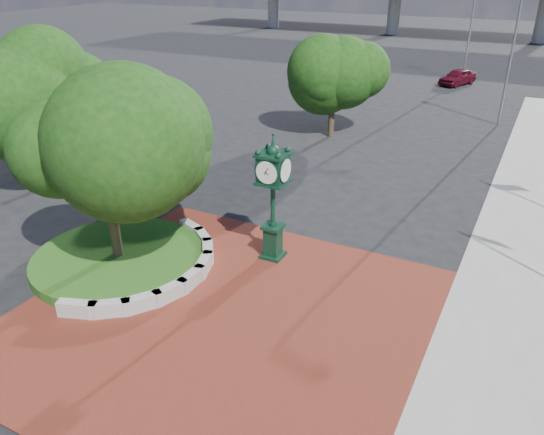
{
  "coord_description": "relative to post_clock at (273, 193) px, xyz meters",
  "views": [
    {
      "loc": [
        7.58,
        -12.13,
        9.92
      ],
      "look_at": [
        0.47,
        1.5,
        2.45
      ],
      "focal_mm": 35.0,
      "sensor_mm": 36.0,
      "label": 1
    }
  ],
  "objects": [
    {
      "name": "tree_northwest",
      "position": [
        -12.72,
        2.0,
        1.54
      ],
      "size": [
        5.6,
        5.6,
        6.93
      ],
      "color": "#38281C",
      "rests_on": "ground"
    },
    {
      "name": "plaza",
      "position": [
        0.28,
        -4.0,
        -2.57
      ],
      "size": [
        12.0,
        12.0,
        0.04
      ],
      "primitive_type": "cube",
      "color": "maroon",
      "rests_on": "ground"
    },
    {
      "name": "street_lamp_near",
      "position": [
        5.47,
        22.52,
        2.47
      ],
      "size": [
        1.85,
        0.87,
        8.63
      ],
      "color": "slate",
      "rests_on": "ground"
    },
    {
      "name": "ground",
      "position": [
        0.28,
        -3.0,
        -2.59
      ],
      "size": [
        200.0,
        200.0,
        0.0
      ],
      "primitive_type": "plane",
      "color": "black",
      "rests_on": "ground"
    },
    {
      "name": "tree_street",
      "position": [
        -3.72,
        15.0,
        0.65
      ],
      "size": [
        4.4,
        4.4,
        5.45
      ],
      "color": "#38281C",
      "rests_on": "ground"
    },
    {
      "name": "grass_bed",
      "position": [
        -4.72,
        -3.0,
        -2.39
      ],
      "size": [
        6.1,
        6.1,
        0.4
      ],
      "primitive_type": "cylinder",
      "color": "#204A15",
      "rests_on": "ground"
    },
    {
      "name": "street_lamp_far",
      "position": [
        0.77,
        36.93,
        2.59
      ],
      "size": [
        1.98,
        0.41,
        8.82
      ],
      "color": "slate",
      "rests_on": "ground"
    },
    {
      "name": "parked_car",
      "position": [
        0.47,
        34.42,
        -1.9
      ],
      "size": [
        3.05,
        4.37,
        1.38
      ],
      "primitive_type": "imported",
      "rotation": [
        0.0,
        0.0,
        -0.39
      ],
      "color": "#500B19",
      "rests_on": "ground"
    },
    {
      "name": "planter_wall",
      "position": [
        -2.43,
        -3.0,
        -2.32
      ],
      "size": [
        2.96,
        6.77,
        0.54
      ],
      "color": "#9E9B93",
      "rests_on": "ground"
    },
    {
      "name": "post_clock",
      "position": [
        0.0,
        0.0,
        0.0
      ],
      "size": [
        1.0,
        1.0,
        4.71
      ],
      "color": "black",
      "rests_on": "ground"
    },
    {
      "name": "tree_planter",
      "position": [
        -4.72,
        -3.0,
        1.14
      ],
      "size": [
        5.2,
        5.2,
        6.33
      ],
      "color": "#38281C",
      "rests_on": "ground"
    }
  ]
}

